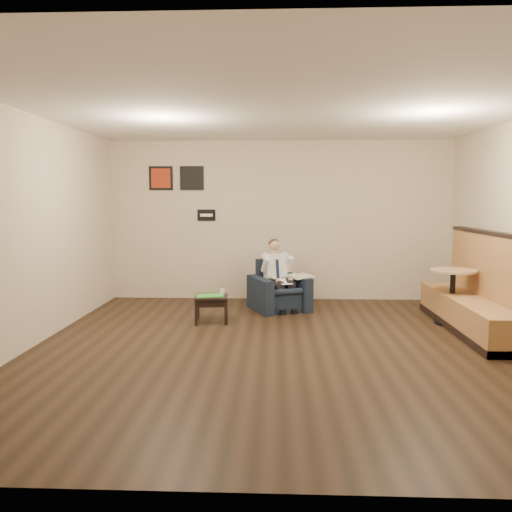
{
  "coord_description": "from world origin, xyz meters",
  "views": [
    {
      "loc": [
        -0.07,
        -5.84,
        1.77
      ],
      "look_at": [
        -0.35,
        1.2,
        0.97
      ],
      "focal_mm": 35.0,
      "sensor_mm": 36.0,
      "label": 1
    }
  ],
  "objects_px": {
    "seated_man": "(282,277)",
    "side_table": "(212,309)",
    "banquette": "(472,282)",
    "cafe_table": "(452,297)",
    "green_folder": "(210,295)",
    "coffee_mug": "(222,291)",
    "armchair": "(279,285)",
    "smartphone": "(215,294)"
  },
  "relations": [
    {
      "from": "smartphone",
      "to": "armchair",
      "type": "bearing_deg",
      "value": 40.61
    },
    {
      "from": "coffee_mug",
      "to": "banquette",
      "type": "relative_size",
      "value": 0.03
    },
    {
      "from": "green_folder",
      "to": "seated_man",
      "type": "bearing_deg",
      "value": 36.18
    },
    {
      "from": "seated_man",
      "to": "green_folder",
      "type": "relative_size",
      "value": 2.82
    },
    {
      "from": "side_table",
      "to": "smartphone",
      "type": "distance_m",
      "value": 0.24
    },
    {
      "from": "side_table",
      "to": "banquette",
      "type": "height_order",
      "value": "banquette"
    },
    {
      "from": "seated_man",
      "to": "side_table",
      "type": "relative_size",
      "value": 2.31
    },
    {
      "from": "side_table",
      "to": "cafe_table",
      "type": "xyz_separation_m",
      "value": [
        3.45,
        -0.0,
        0.2
      ]
    },
    {
      "from": "green_folder",
      "to": "coffee_mug",
      "type": "relative_size",
      "value": 4.74
    },
    {
      "from": "cafe_table",
      "to": "armchair",
      "type": "bearing_deg",
      "value": 160.98
    },
    {
      "from": "side_table",
      "to": "banquette",
      "type": "relative_size",
      "value": 0.18
    },
    {
      "from": "side_table",
      "to": "coffee_mug",
      "type": "xyz_separation_m",
      "value": [
        0.14,
        0.12,
        0.23
      ]
    },
    {
      "from": "smartphone",
      "to": "banquette",
      "type": "bearing_deg",
      "value": -3.16
    },
    {
      "from": "cafe_table",
      "to": "smartphone",
      "type": "bearing_deg",
      "value": 177.63
    },
    {
      "from": "smartphone",
      "to": "cafe_table",
      "type": "height_order",
      "value": "cafe_table"
    },
    {
      "from": "smartphone",
      "to": "banquette",
      "type": "distance_m",
      "value": 3.6
    },
    {
      "from": "armchair",
      "to": "smartphone",
      "type": "xyz_separation_m",
      "value": [
        -0.96,
        -0.71,
        -0.01
      ]
    },
    {
      "from": "side_table",
      "to": "cafe_table",
      "type": "relative_size",
      "value": 0.6
    },
    {
      "from": "green_folder",
      "to": "smartphone",
      "type": "relative_size",
      "value": 3.21
    },
    {
      "from": "smartphone",
      "to": "cafe_table",
      "type": "relative_size",
      "value": 0.15
    },
    {
      "from": "seated_man",
      "to": "banquette",
      "type": "bearing_deg",
      "value": -46.13
    },
    {
      "from": "green_folder",
      "to": "coffee_mug",
      "type": "bearing_deg",
      "value": 39.39
    },
    {
      "from": "smartphone",
      "to": "cafe_table",
      "type": "bearing_deg",
      "value": 1.93
    },
    {
      "from": "coffee_mug",
      "to": "banquette",
      "type": "bearing_deg",
      "value": -7.33
    },
    {
      "from": "armchair",
      "to": "coffee_mug",
      "type": "relative_size",
      "value": 10.06
    },
    {
      "from": "armchair",
      "to": "cafe_table",
      "type": "height_order",
      "value": "armchair"
    },
    {
      "from": "green_folder",
      "to": "banquette",
      "type": "relative_size",
      "value": 0.15
    },
    {
      "from": "coffee_mug",
      "to": "smartphone",
      "type": "distance_m",
      "value": 0.12
    },
    {
      "from": "seated_man",
      "to": "banquette",
      "type": "relative_size",
      "value": 0.42
    },
    {
      "from": "side_table",
      "to": "green_folder",
      "type": "distance_m",
      "value": 0.2
    },
    {
      "from": "armchair",
      "to": "banquette",
      "type": "height_order",
      "value": "banquette"
    },
    {
      "from": "side_table",
      "to": "coffee_mug",
      "type": "distance_m",
      "value": 0.3
    },
    {
      "from": "green_folder",
      "to": "smartphone",
      "type": "bearing_deg",
      "value": 71.74
    },
    {
      "from": "armchair",
      "to": "green_folder",
      "type": "height_order",
      "value": "armchair"
    },
    {
      "from": "side_table",
      "to": "smartphone",
      "type": "bearing_deg",
      "value": 78.35
    },
    {
      "from": "green_folder",
      "to": "coffee_mug",
      "type": "xyz_separation_m",
      "value": [
        0.17,
        0.14,
        0.04
      ]
    },
    {
      "from": "armchair",
      "to": "coffee_mug",
      "type": "height_order",
      "value": "armchair"
    },
    {
      "from": "cafe_table",
      "to": "seated_man",
      "type": "bearing_deg",
      "value": 162.71
    },
    {
      "from": "seated_man",
      "to": "side_table",
      "type": "distance_m",
      "value": 1.32
    },
    {
      "from": "coffee_mug",
      "to": "cafe_table",
      "type": "height_order",
      "value": "cafe_table"
    },
    {
      "from": "cafe_table",
      "to": "banquette",
      "type": "bearing_deg",
      "value": -66.84
    },
    {
      "from": "banquette",
      "to": "cafe_table",
      "type": "height_order",
      "value": "banquette"
    }
  ]
}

